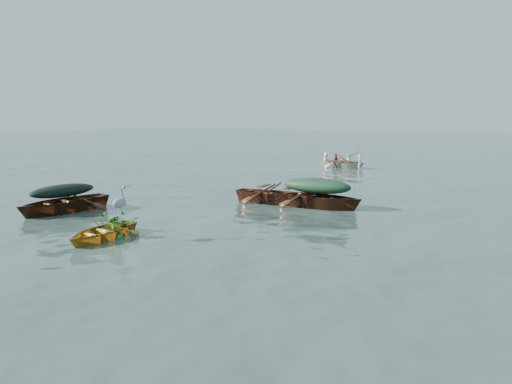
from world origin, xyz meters
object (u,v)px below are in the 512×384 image
(yellow_dinghy, at_px, (102,239))
(rowed_boat, at_px, (342,168))
(green_tarp_boat, at_px, (316,208))
(open_wooden_boat, at_px, (277,204))
(heron, at_px, (120,209))
(dark_covered_boat, at_px, (64,212))

(yellow_dinghy, xyz_separation_m, rowed_boat, (-1.92, 18.60, 0.00))
(green_tarp_boat, distance_m, open_wooden_boat, 1.48)
(yellow_dinghy, xyz_separation_m, green_tarp_boat, (2.49, 6.80, 0.00))
(heron, bearing_deg, rowed_boat, 87.76)
(yellow_dinghy, bearing_deg, rowed_boat, 86.08)
(heron, bearing_deg, yellow_dinghy, -174.81)
(dark_covered_boat, relative_size, heron, 4.36)
(yellow_dinghy, xyz_separation_m, open_wooden_boat, (1.01, 6.67, 0.00))
(dark_covered_boat, bearing_deg, heron, -15.03)
(open_wooden_boat, distance_m, rowed_boat, 12.28)
(open_wooden_boat, xyz_separation_m, heron, (-0.48, -6.53, 0.82))
(dark_covered_boat, xyz_separation_m, open_wooden_boat, (4.84, 5.09, 0.00))
(green_tarp_boat, height_order, open_wooden_boat, green_tarp_boat)
(dark_covered_boat, xyz_separation_m, heron, (4.36, -1.44, 0.82))
(dark_covered_boat, bearing_deg, green_tarp_boat, 42.82)
(yellow_dinghy, distance_m, dark_covered_boat, 4.14)
(green_tarp_boat, distance_m, heron, 6.99)
(dark_covered_boat, distance_m, open_wooden_boat, 7.02)
(green_tarp_boat, bearing_deg, heron, 158.68)
(dark_covered_boat, relative_size, green_tarp_boat, 0.93)
(open_wooden_boat, height_order, rowed_boat, open_wooden_boat)
(rowed_boat, bearing_deg, heron, -174.55)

